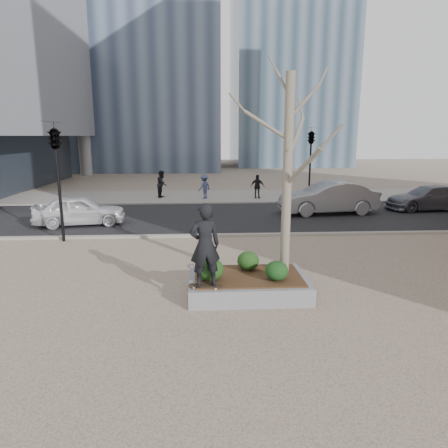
{
  "coord_description": "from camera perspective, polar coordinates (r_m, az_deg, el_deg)",
  "views": [
    {
      "loc": [
        -0.17,
        -9.65,
        3.98
      ],
      "look_at": [
        0.5,
        2.0,
        1.4
      ],
      "focal_mm": 32.0,
      "sensor_mm": 36.0,
      "label": 1
    }
  ],
  "objects": [
    {
      "name": "planter_mulch",
      "position": [
        10.33,
        3.43,
        -7.41
      ],
      "size": [
        2.7,
        1.7,
        0.04
      ],
      "primitive_type": "cube",
      "color": "#382314",
      "rests_on": "planter"
    },
    {
      "name": "ground",
      "position": [
        10.43,
        -2.15,
        -9.95
      ],
      "size": [
        120.0,
        120.0,
        0.0
      ],
      "primitive_type": "plane",
      "color": "tan",
      "rests_on": "ground"
    },
    {
      "name": "pedestrian_c",
      "position": [
        25.97,
        4.81,
        5.36
      ],
      "size": [
        0.97,
        0.65,
        1.53
      ],
      "primitive_type": "imported",
      "rotation": [
        0.0,
        0.0,
        2.81
      ],
      "color": "black",
      "rests_on": "far_sidewalk"
    },
    {
      "name": "sycamore_tree",
      "position": [
        10.18,
        9.19,
        11.25
      ],
      "size": [
        2.8,
        2.8,
        6.6
      ],
      "primitive_type": null,
      "color": "gray",
      "rests_on": "planter_mulch"
    },
    {
      "name": "shrub_right",
      "position": [
        9.97,
        7.53,
        -6.64
      ],
      "size": [
        0.57,
        0.57,
        0.49
      ],
      "primitive_type": "ellipsoid",
      "color": "#123A16",
      "rests_on": "planter_mulch"
    },
    {
      "name": "skateboarder",
      "position": [
        9.23,
        -2.75,
        -3.04
      ],
      "size": [
        0.8,
        0.61,
        1.97
      ],
      "primitive_type": "imported",
      "rotation": [
        0.0,
        0.0,
        3.35
      ],
      "color": "black",
      "rests_on": "skateboard"
    },
    {
      "name": "street",
      "position": [
        20.04,
        -2.74,
        1.03
      ],
      "size": [
        60.0,
        8.0,
        0.02
      ],
      "primitive_type": "cube",
      "color": "black",
      "rests_on": "ground"
    },
    {
      "name": "shrub_middle",
      "position": [
        10.66,
        3.47,
        -5.25
      ],
      "size": [
        0.59,
        0.59,
        0.5
      ],
      "primitive_type": "ellipsoid",
      "color": "#113712",
      "rests_on": "planter_mulch"
    },
    {
      "name": "traffic_light_far",
      "position": [
        25.21,
        12.19,
        8.25
      ],
      "size": [
        0.6,
        2.48,
        4.5
      ],
      "primitive_type": null,
      "color": "black",
      "rests_on": "ground"
    },
    {
      "name": "shrub_left",
      "position": [
        9.86,
        -2.01,
        -6.49
      ],
      "size": [
        0.67,
        0.67,
        0.57
      ],
      "primitive_type": "ellipsoid",
      "color": "#164014",
      "rests_on": "planter_mulch"
    },
    {
      "name": "pedestrian_b",
      "position": [
        25.83,
        -2.83,
        5.36
      ],
      "size": [
        1.09,
        1.12,
        1.54
      ],
      "primitive_type": "imported",
      "rotation": [
        0.0,
        0.0,
        3.97
      ],
      "color": "#3C466D",
      "rests_on": "far_sidewalk"
    },
    {
      "name": "traffic_light_near",
      "position": [
        16.24,
        -22.53,
        5.41
      ],
      "size": [
        0.6,
        2.48,
        4.5
      ],
      "primitive_type": null,
      "color": "black",
      "rests_on": "ground"
    },
    {
      "name": "skateboard",
      "position": [
        9.56,
        -2.68,
        -8.97
      ],
      "size": [
        0.8,
        0.33,
        0.08
      ],
      "primitive_type": null,
      "rotation": [
        0.0,
        0.0,
        -0.17
      ],
      "color": "black",
      "rests_on": "planter"
    },
    {
      "name": "far_sidewalk",
      "position": [
        26.94,
        -2.9,
        3.98
      ],
      "size": [
        60.0,
        6.0,
        0.02
      ],
      "primitive_type": "cube",
      "color": "gray",
      "rests_on": "ground"
    },
    {
      "name": "planter",
      "position": [
        10.42,
        3.42,
        -8.68
      ],
      "size": [
        3.0,
        2.0,
        0.45
      ],
      "primitive_type": "cube",
      "color": "gray",
      "rests_on": "ground"
    },
    {
      "name": "car_third",
      "position": [
        24.47,
        27.11,
        3.34
      ],
      "size": [
        4.64,
        2.11,
        1.32
      ],
      "primitive_type": "imported",
      "rotation": [
        0.0,
        0.0,
        4.77
      ],
      "color": "slate",
      "rests_on": "street"
    },
    {
      "name": "police_car",
      "position": [
        19.16,
        -19.91,
        1.84
      ],
      "size": [
        4.19,
        2.27,
        1.35
      ],
      "primitive_type": "imported",
      "rotation": [
        0.0,
        0.0,
        1.75
      ],
      "color": "white",
      "rests_on": "street"
    },
    {
      "name": "pedestrian_a",
      "position": [
        26.57,
        -8.84,
        5.67
      ],
      "size": [
        0.8,
        0.96,
        1.76
      ],
      "primitive_type": "imported",
      "rotation": [
        0.0,
        0.0,
        1.4
      ],
      "color": "black",
      "rests_on": "far_sidewalk"
    },
    {
      "name": "car_silver",
      "position": [
        21.38,
        14.64,
        3.63
      ],
      "size": [
        5.16,
        2.21,
        1.65
      ],
      "primitive_type": "imported",
      "rotation": [
        0.0,
        0.0,
        4.81
      ],
      "color": "gray",
      "rests_on": "street"
    }
  ]
}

